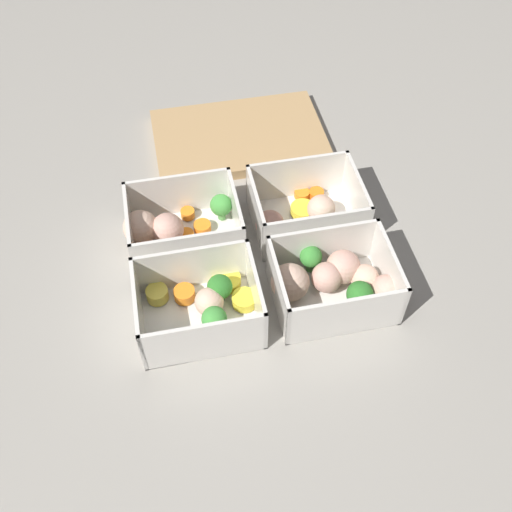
# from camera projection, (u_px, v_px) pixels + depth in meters

# --- Properties ---
(ground_plane) EXTENTS (4.00, 4.00, 0.00)m
(ground_plane) POSITION_uv_depth(u_px,v_px,m) (256.00, 268.00, 0.84)
(ground_plane) COLOR gray
(container_near_left) EXTENTS (0.16, 0.13, 0.08)m
(container_near_left) POSITION_uv_depth(u_px,v_px,m) (204.00, 304.00, 0.77)
(container_near_left) COLOR silver
(container_near_left) RESTS_ON ground_plane
(container_near_right) EXTENTS (0.17, 0.12, 0.08)m
(container_near_right) POSITION_uv_depth(u_px,v_px,m) (334.00, 281.00, 0.79)
(container_near_right) COLOR silver
(container_near_right) RESTS_ON ground_plane
(container_far_left) EXTENTS (0.17, 0.13, 0.08)m
(container_far_left) POSITION_uv_depth(u_px,v_px,m) (177.00, 229.00, 0.85)
(container_far_left) COLOR silver
(container_far_left) RESTS_ON ground_plane
(container_far_right) EXTENTS (0.16, 0.13, 0.08)m
(container_far_right) POSITION_uv_depth(u_px,v_px,m) (306.00, 213.00, 0.87)
(container_far_right) COLOR silver
(container_far_right) RESTS_ON ground_plane
(cutting_board) EXTENTS (0.28, 0.18, 0.02)m
(cutting_board) POSITION_uv_depth(u_px,v_px,m) (239.00, 137.00, 1.00)
(cutting_board) COLOR tan
(cutting_board) RESTS_ON ground_plane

